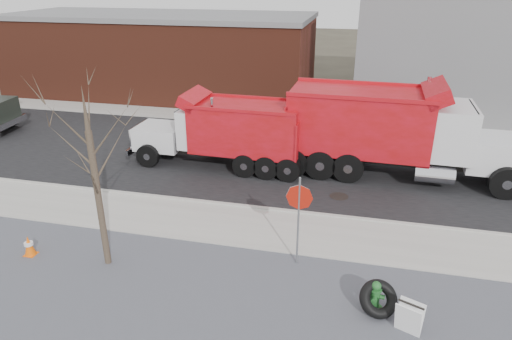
% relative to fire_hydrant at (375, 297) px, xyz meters
% --- Properties ---
extents(ground, '(120.00, 120.00, 0.00)m').
position_rel_fire_hydrant_xyz_m(ground, '(-4.23, 2.88, -0.38)').
color(ground, '#383328').
rests_on(ground, ground).
extents(gravel_verge, '(60.00, 5.00, 0.03)m').
position_rel_fire_hydrant_xyz_m(gravel_verge, '(-4.23, -0.62, -0.36)').
color(gravel_verge, slate).
rests_on(gravel_verge, ground).
extents(sidewalk, '(60.00, 2.50, 0.06)m').
position_rel_fire_hydrant_xyz_m(sidewalk, '(-4.23, 3.13, -0.35)').
color(sidewalk, '#9E9B93').
rests_on(sidewalk, ground).
extents(curb, '(60.00, 0.15, 0.11)m').
position_rel_fire_hydrant_xyz_m(curb, '(-4.23, 4.43, -0.32)').
color(curb, '#9E9B93').
rests_on(curb, ground).
extents(road, '(60.00, 9.40, 0.02)m').
position_rel_fire_hydrant_xyz_m(road, '(-4.23, 9.18, -0.37)').
color(road, black).
rests_on(road, ground).
extents(far_sidewalk, '(60.00, 2.00, 0.06)m').
position_rel_fire_hydrant_xyz_m(far_sidewalk, '(-4.23, 14.88, -0.35)').
color(far_sidewalk, '#9E9B93').
rests_on(far_sidewalk, ground).
extents(building_grey, '(12.00, 10.00, 8.00)m').
position_rel_fire_hydrant_xyz_m(building_grey, '(4.77, 20.88, 3.62)').
color(building_grey, slate).
rests_on(building_grey, ground).
extents(building_brick, '(20.20, 8.20, 5.30)m').
position_rel_fire_hydrant_xyz_m(building_brick, '(-14.23, 19.88, 2.28)').
color(building_brick, '#5F291B').
rests_on(building_brick, ground).
extents(bare_tree, '(3.20, 3.20, 5.20)m').
position_rel_fire_hydrant_xyz_m(bare_tree, '(-7.43, 0.28, 2.92)').
color(bare_tree, '#382D23').
rests_on(bare_tree, ground).
extents(fire_hydrant, '(0.47, 0.46, 0.83)m').
position_rel_fire_hydrant_xyz_m(fire_hydrant, '(0.00, 0.00, 0.00)').
color(fire_hydrant, '#2C742E').
rests_on(fire_hydrant, ground).
extents(truck_tire, '(1.21, 1.16, 0.86)m').
position_rel_fire_hydrant_xyz_m(truck_tire, '(0.08, -0.11, 0.04)').
color(truck_tire, black).
rests_on(truck_tire, ground).
extents(stop_sign, '(0.74, 0.06, 2.71)m').
position_rel_fire_hydrant_xyz_m(stop_sign, '(-2.15, 1.50, 1.47)').
color(stop_sign, gray).
rests_on(stop_sign, ground).
extents(sandwich_board, '(0.69, 0.58, 0.82)m').
position_rel_fire_hydrant_xyz_m(sandwich_board, '(0.75, -0.67, 0.06)').
color(sandwich_board, white).
rests_on(sandwich_board, ground).
extents(traffic_cone_near, '(0.33, 0.33, 0.64)m').
position_rel_fire_hydrant_xyz_m(traffic_cone_near, '(-9.87, 0.13, -0.06)').
color(traffic_cone_near, '#FF6208').
rests_on(traffic_cone_near, ground).
extents(dump_truck_red_a, '(9.81, 2.93, 3.91)m').
position_rel_fire_hydrant_xyz_m(dump_truck_red_a, '(0.56, 8.62, 1.61)').
color(dump_truck_red_a, black).
rests_on(dump_truck_red_a, ground).
extents(dump_truck_red_b, '(7.52, 2.34, 3.17)m').
position_rel_fire_hydrant_xyz_m(dump_truck_red_b, '(-6.16, 8.00, 1.24)').
color(dump_truck_red_b, black).
rests_on(dump_truck_red_b, ground).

